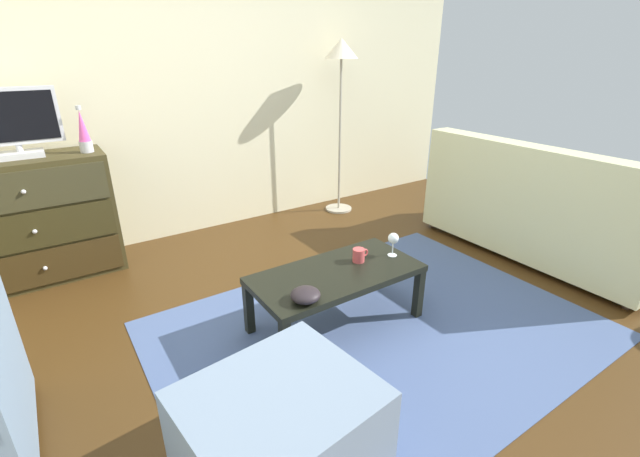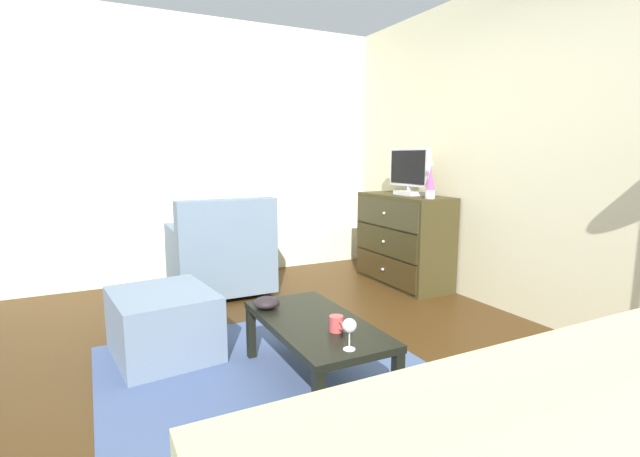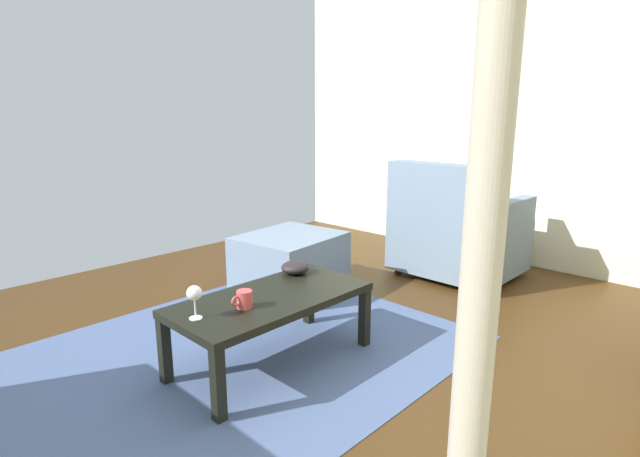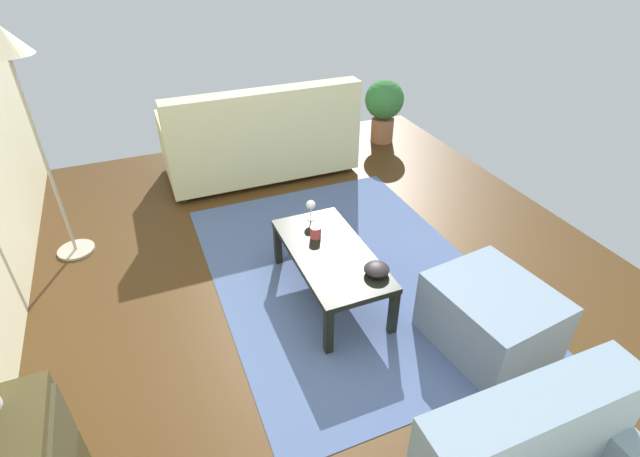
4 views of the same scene
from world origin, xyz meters
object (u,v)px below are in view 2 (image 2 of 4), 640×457
dresser (403,240)px  ottoman (163,323)px  coffee_table (315,328)px  mug (337,324)px  lava_lamp (431,183)px  wine_glass (349,327)px  armchair (221,255)px  bowl_decorative (266,303)px  tv (409,171)px

dresser → ottoman: 2.56m
coffee_table → mug: mug is taller
dresser → mug: 2.38m
mug → ottoman: bearing=-142.6°
lava_lamp → coffee_table: size_ratio=0.32×
wine_glass → ottoman: size_ratio=0.22×
dresser → lava_lamp: 0.75m
lava_lamp → armchair: size_ratio=0.36×
mug → ottoman: (-0.98, -0.75, -0.20)m
mug → ottoman: 1.26m
dresser → ottoman: (0.68, -2.45, -0.24)m
coffee_table → lava_lamp: bearing=121.6°
dresser → bowl_decorative: 2.22m
mug → bowl_decorative: mug is taller
dresser → bowl_decorative: bearing=-58.9°
bowl_decorative → armchair: armchair is taller
coffee_table → mug: 0.22m
tv → lava_lamp: 0.42m
tv → ottoman: bearing=-75.3°
coffee_table → armchair: armchair is taller
mug → lava_lamp: bearing=126.7°
coffee_table → wine_glass: 0.46m
bowl_decorative → armchair: size_ratio=0.17×
dresser → mug: size_ratio=9.42×
bowl_decorative → lava_lamp: bearing=110.9°
ottoman → dresser: bearing=105.6°
dresser → mug: bearing=-45.5°
bowl_decorative → ottoman: bowl_decorative is taller
coffee_table → wine_glass: wine_glass is taller
tv → mug: 2.49m
wine_glass → mug: wine_glass is taller
dresser → lava_lamp: lava_lamp is taller
dresser → lava_lamp: (0.44, -0.04, 0.60)m
lava_lamp → wine_glass: lava_lamp is taller
mug → armchair: size_ratio=0.12×
armchair → tv: bearing=73.9°
dresser → mug: dresser is taller
tv → ottoman: 2.72m
coffee_table → bowl_decorative: size_ratio=6.45×
lava_lamp → ottoman: bearing=-84.1°
dresser → wine_glass: bearing=-42.7°
coffee_table → mug: size_ratio=9.07×
armchair → ottoman: 1.36m
wine_glass → ottoman: (-1.22, -0.70, -0.28)m
tv → mug: tv is taller
tv → wine_glass: tv is taller
mug → armchair: armchair is taller
dresser → armchair: size_ratio=1.16×
coffee_table → tv: bearing=129.4°
mug → bowl_decorative: bearing=-158.8°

